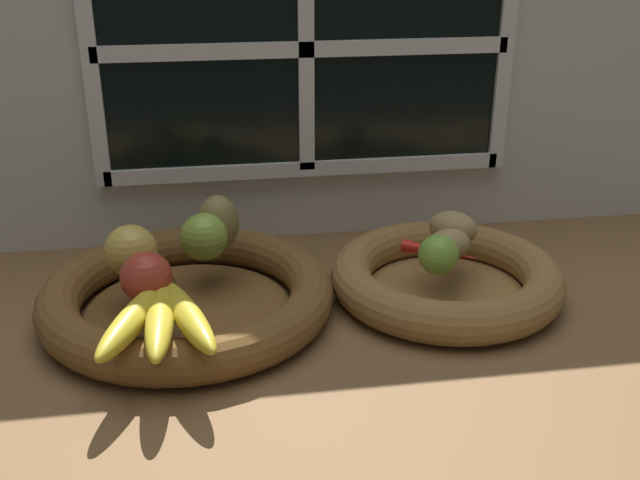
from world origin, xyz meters
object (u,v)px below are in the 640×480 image
object	(u,v)px
apple_golden_left	(131,251)
banana_bunch_front	(160,316)
fruit_bowl_left	(187,296)
fruit_bowl_right	(446,278)
potato_large	(449,244)
lime_near	(438,254)
pear_brown	(218,223)
potato_back	(453,228)
apple_red_front	(146,277)
chili_pepper	(441,252)
apple_green_back	(204,237)

from	to	relation	value
apple_golden_left	banana_bunch_front	size ratio (longest dim) A/B	0.35
fruit_bowl_left	fruit_bowl_right	world-z (taller)	same
fruit_bowl_left	apple_golden_left	world-z (taller)	apple_golden_left
potato_large	lime_near	distance (cm)	5.13
pear_brown	potato_back	world-z (taller)	pear_brown
fruit_bowl_right	apple_golden_left	bearing A→B (deg)	177.92
apple_red_front	chili_pepper	distance (cm)	40.07
apple_green_back	apple_golden_left	world-z (taller)	apple_golden_left
fruit_bowl_left	pear_brown	distance (cm)	11.86
apple_golden_left	potato_back	size ratio (longest dim) A/B	0.98
fruit_bowl_right	apple_golden_left	size ratio (longest dim) A/B	4.69
apple_golden_left	chili_pepper	xyz separation A→B (cm)	(41.87, -1.44, -2.53)
apple_green_back	apple_golden_left	distance (cm)	10.22
pear_brown	potato_back	size ratio (longest dim) A/B	1.14
apple_golden_left	pear_brown	world-z (taller)	pear_brown
apple_red_front	potato_back	size ratio (longest dim) A/B	0.91
fruit_bowl_left	apple_red_front	world-z (taller)	apple_red_front
banana_bunch_front	pear_brown	bearing A→B (deg)	71.18
apple_green_back	potato_large	size ratio (longest dim) A/B	1.03
chili_pepper	potato_back	bearing A→B (deg)	89.35
fruit_bowl_left	pear_brown	world-z (taller)	pear_brown
apple_green_back	fruit_bowl_right	bearing A→B (deg)	-8.83
apple_red_front	potato_large	size ratio (longest dim) A/B	1.00
fruit_bowl_left	apple_green_back	distance (cm)	8.63
banana_bunch_front	lime_near	size ratio (longest dim) A/B	3.67
fruit_bowl_left	apple_golden_left	xyz separation A→B (cm)	(-6.88, 1.56, 6.53)
fruit_bowl_left	apple_golden_left	distance (cm)	9.61
apple_red_front	pear_brown	world-z (taller)	pear_brown
apple_red_front	apple_golden_left	bearing A→B (deg)	106.82
chili_pepper	potato_large	bearing A→B (deg)	27.20
apple_red_front	banana_bunch_front	distance (cm)	7.58
potato_large	apple_golden_left	bearing A→B (deg)	177.92
fruit_bowl_right	pear_brown	xyz separation A→B (cm)	(-31.27, 8.24, 7.08)
pear_brown	potato_large	size ratio (longest dim) A/B	1.26
fruit_bowl_left	potato_back	bearing A→B (deg)	7.18
chili_pepper	fruit_bowl_right	bearing A→B (deg)	27.20
fruit_bowl_right	lime_near	bearing A→B (deg)	-123.69
apple_red_front	pear_brown	distance (cm)	17.29
apple_red_front	banana_bunch_front	size ratio (longest dim) A/B	0.32
fruit_bowl_left	apple_red_front	distance (cm)	9.98
fruit_bowl_right	chili_pepper	size ratio (longest dim) A/B	2.95
apple_golden_left	fruit_bowl_right	bearing A→B (deg)	-2.08
apple_green_back	potato_back	world-z (taller)	apple_green_back
apple_golden_left	lime_near	bearing A→B (deg)	-8.24
potato_back	pear_brown	bearing A→B (deg)	174.15
apple_golden_left	chili_pepper	size ratio (longest dim) A/B	0.63
apple_golden_left	apple_green_back	bearing A→B (deg)	20.75
potato_back	apple_golden_left	bearing A→B (deg)	-175.87
fruit_bowl_left	lime_near	xyz separation A→B (cm)	(33.20, -4.24, 5.75)
apple_green_back	lime_near	size ratio (longest dim) A/B	1.22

